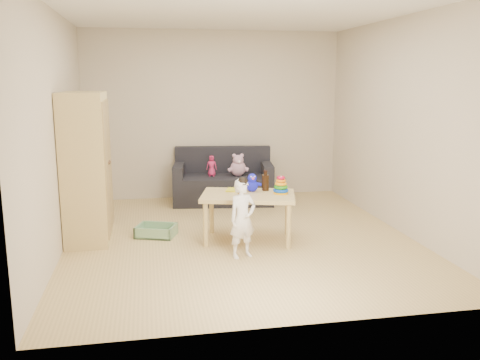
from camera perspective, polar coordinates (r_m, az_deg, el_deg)
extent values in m
plane|color=tan|center=(6.10, -0.04, -6.47)|extent=(4.50, 4.50, 0.00)
plane|color=white|center=(5.86, -0.04, 18.54)|extent=(4.50, 4.50, 0.00)
plane|color=beige|center=(8.05, -2.96, 7.28)|extent=(4.00, 0.00, 4.00)
plane|color=beige|center=(3.66, 6.35, 2.43)|extent=(4.00, 0.00, 4.00)
plane|color=beige|center=(5.82, -19.88, 5.09)|extent=(0.00, 4.50, 4.50)
plane|color=beige|center=(6.50, 17.67, 5.81)|extent=(0.00, 4.50, 4.50)
cube|color=#E1C77B|center=(6.14, -16.87, 1.41)|extent=(0.48, 0.95, 1.72)
cube|color=black|center=(7.75, -1.90, -1.03)|extent=(1.57, 0.93, 0.42)
cube|color=#DFBD7A|center=(5.92, 0.92, -4.20)|extent=(1.19, 0.91, 0.56)
imported|color=white|center=(5.34, 0.29, -4.47)|extent=(0.35, 0.29, 0.82)
imported|color=#D62862|center=(7.65, -3.21, 1.57)|extent=(0.17, 0.13, 0.31)
cylinder|color=#FFB10D|center=(5.89, 4.60, -1.44)|extent=(0.17, 0.17, 0.02)
cylinder|color=silver|center=(5.86, 4.61, -0.50)|extent=(0.02, 0.02, 0.20)
torus|color=blue|center=(5.88, 4.60, -1.16)|extent=(0.18, 0.18, 0.04)
torus|color=#278D15|center=(5.87, 4.61, -0.78)|extent=(0.16, 0.16, 0.04)
torus|color=#FF9C0D|center=(5.86, 4.61, -0.42)|extent=(0.14, 0.14, 0.04)
torus|color=orange|center=(5.86, 4.62, -0.07)|extent=(0.12, 0.12, 0.04)
torus|color=red|center=(5.85, 4.62, 0.26)|extent=(0.10, 0.10, 0.03)
cylinder|color=black|center=(6.02, 2.87, -0.30)|extent=(0.08, 0.08, 0.19)
cylinder|color=black|center=(6.00, 2.88, 0.73)|extent=(0.04, 0.04, 0.05)
cylinder|color=black|center=(5.99, 2.88, 1.02)|extent=(0.05, 0.05, 0.02)
cube|color=yellow|center=(6.03, -0.52, -1.12)|extent=(0.26, 0.26, 0.02)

